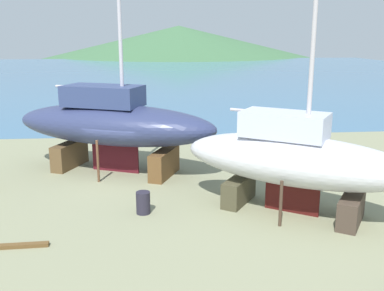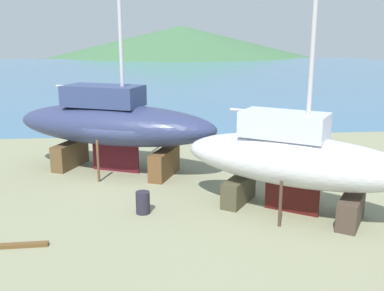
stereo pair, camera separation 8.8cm
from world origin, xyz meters
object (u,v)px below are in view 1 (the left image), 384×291
Objects in this scene: barrel_rust_far at (143,203)px; sailboat_far_slipway at (293,158)px; sailboat_small_center at (113,124)px; barrel_tipped_left at (281,163)px.

sailboat_far_slipway is at bearing -4.09° from barrel_rust_far.
sailboat_small_center is 8.81m from barrel_tipped_left.
barrel_rust_far is at bearing -143.70° from barrel_tipped_left.
sailboat_small_center is 6.24m from barrel_rust_far.
barrel_rust_far is at bearing -150.54° from sailboat_far_slipway.
barrel_tipped_left is 8.71m from barrel_rust_far.
sailboat_far_slipway is at bearing -102.75° from barrel_tipped_left.
sailboat_far_slipway is 5.99m from barrel_tipped_left.
sailboat_far_slipway is 9.51m from sailboat_small_center.
sailboat_small_center is at bearing 173.55° from sailboat_far_slipway.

